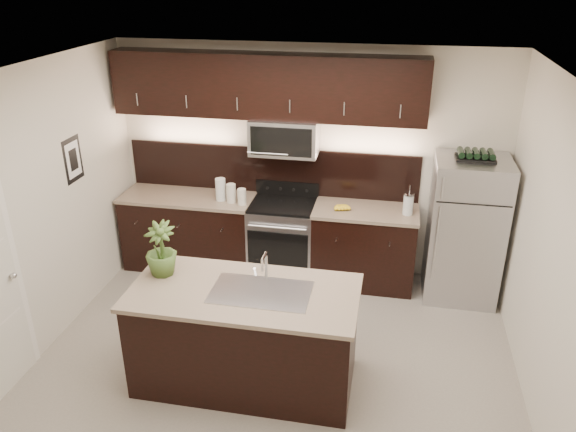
# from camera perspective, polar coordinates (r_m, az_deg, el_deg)

# --- Properties ---
(ground) EXTENTS (4.50, 4.50, 0.00)m
(ground) POSITION_cam_1_polar(r_m,az_deg,el_deg) (5.52, -1.46, -14.79)
(ground) COLOR gray
(ground) RESTS_ON ground
(room_walls) EXTENTS (4.52, 4.02, 2.71)m
(room_walls) POSITION_cam_1_polar(r_m,az_deg,el_deg) (4.63, -3.13, 1.61)
(room_walls) COLOR beige
(room_walls) RESTS_ON ground
(counter_run) EXTENTS (3.51, 0.65, 0.94)m
(counter_run) POSITION_cam_1_polar(r_m,az_deg,el_deg) (6.74, -2.22, -2.20)
(counter_run) COLOR black
(counter_run) RESTS_ON ground
(upper_fixtures) EXTENTS (3.49, 0.40, 1.66)m
(upper_fixtures) POSITION_cam_1_polar(r_m,az_deg,el_deg) (6.31, -1.93, 12.07)
(upper_fixtures) COLOR black
(upper_fixtures) RESTS_ON counter_run
(island) EXTENTS (1.96, 0.96, 0.94)m
(island) POSITION_cam_1_polar(r_m,az_deg,el_deg) (5.08, -4.35, -12.04)
(island) COLOR black
(island) RESTS_ON ground
(sink_faucet) EXTENTS (0.84, 0.50, 0.28)m
(sink_faucet) POSITION_cam_1_polar(r_m,az_deg,el_deg) (4.79, -2.75, -7.53)
(sink_faucet) COLOR silver
(sink_faucet) RESTS_ON island
(refrigerator) EXTENTS (0.78, 0.70, 1.62)m
(refrigerator) POSITION_cam_1_polar(r_m,az_deg,el_deg) (6.44, 17.54, -1.35)
(refrigerator) COLOR #B2B2B7
(refrigerator) RESTS_ON ground
(wine_rack) EXTENTS (0.40, 0.25, 0.10)m
(wine_rack) POSITION_cam_1_polar(r_m,az_deg,el_deg) (6.14, 18.54, 5.85)
(wine_rack) COLOR black
(wine_rack) RESTS_ON refrigerator
(plant) EXTENTS (0.30, 0.30, 0.49)m
(plant) POSITION_cam_1_polar(r_m,az_deg,el_deg) (5.06, -12.80, -3.29)
(plant) COLOR #3E5A24
(plant) RESTS_ON island
(canisters) EXTENTS (0.38, 0.19, 0.26)m
(canisters) POSITION_cam_1_polar(r_m,az_deg,el_deg) (6.53, -6.06, 2.42)
(canisters) COLOR silver
(canisters) RESTS_ON counter_run
(french_press) EXTENTS (0.12, 0.12, 0.33)m
(french_press) POSITION_cam_1_polar(r_m,az_deg,el_deg) (6.30, 12.12, 1.22)
(french_press) COLOR silver
(french_press) RESTS_ON counter_run
(bananas) EXTENTS (0.23, 0.20, 0.06)m
(bananas) POSITION_cam_1_polar(r_m,az_deg,el_deg) (6.33, 5.01, 0.89)
(bananas) COLOR gold
(bananas) RESTS_ON counter_run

